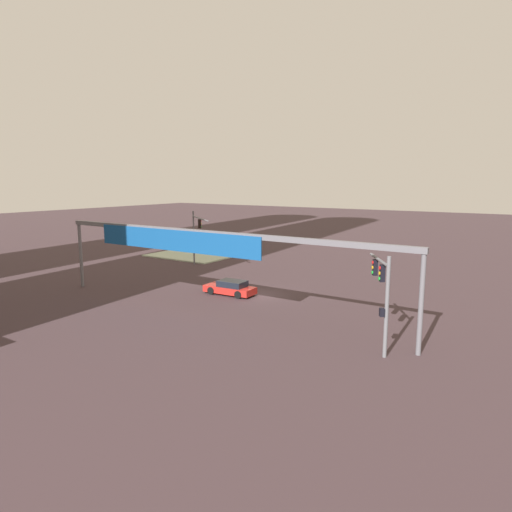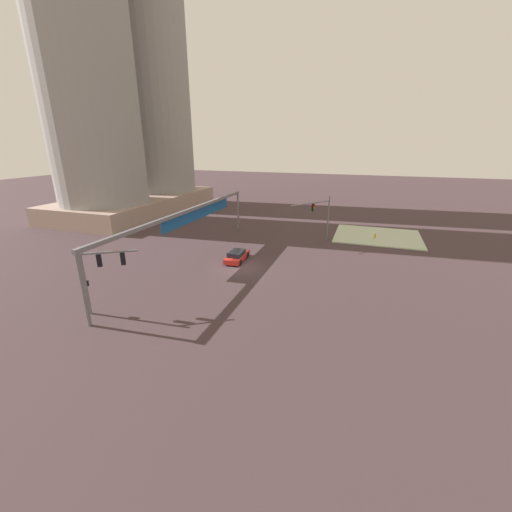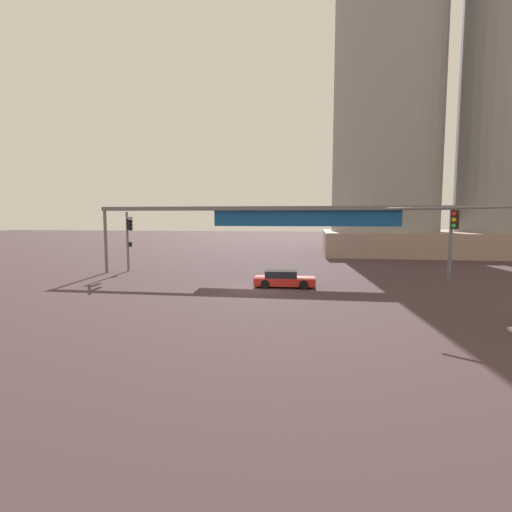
{
  "view_description": "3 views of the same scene",
  "coord_description": "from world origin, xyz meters",
  "px_view_note": "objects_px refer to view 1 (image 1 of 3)",
  "views": [
    {
      "loc": [
        -20.27,
        30.83,
        9.42
      ],
      "look_at": [
        0.52,
        -0.6,
        3.13
      ],
      "focal_mm": 31.79,
      "sensor_mm": 36.0,
      "label": 1
    },
    {
      "loc": [
        -30.5,
        -12.18,
        12.83
      ],
      "look_at": [
        -1.46,
        -2.18,
        2.04
      ],
      "focal_mm": 22.76,
      "sensor_mm": 36.0,
      "label": 2
    },
    {
      "loc": [
        4.06,
        -26.87,
        5.02
      ],
      "look_at": [
        -0.14,
        1.08,
        2.25
      ],
      "focal_mm": 27.68,
      "sensor_mm": 36.0,
      "label": 3
    }
  ],
  "objects_px": {
    "traffic_signal_opposite_side": "(197,230)",
    "traffic_signal_near_corner": "(382,287)",
    "sedan_car_approaching": "(230,288)",
    "fire_hydrant_on_curb": "(211,251)"
  },
  "relations": [
    {
      "from": "traffic_signal_opposite_side",
      "to": "sedan_car_approaching",
      "type": "relative_size",
      "value": 1.38
    },
    {
      "from": "traffic_signal_opposite_side",
      "to": "sedan_car_approaching",
      "type": "xyz_separation_m",
      "value": [
        -10.26,
        7.72,
        -3.6
      ]
    },
    {
      "from": "traffic_signal_near_corner",
      "to": "fire_hydrant_on_curb",
      "type": "bearing_deg",
      "value": 22.69
    },
    {
      "from": "traffic_signal_near_corner",
      "to": "sedan_car_approaching",
      "type": "xyz_separation_m",
      "value": [
        14.54,
        -5.5,
        -3.08
      ]
    },
    {
      "from": "traffic_signal_near_corner",
      "to": "traffic_signal_opposite_side",
      "type": "relative_size",
      "value": 0.91
    },
    {
      "from": "sedan_car_approaching",
      "to": "fire_hydrant_on_curb",
      "type": "bearing_deg",
      "value": -49.31
    },
    {
      "from": "traffic_signal_near_corner",
      "to": "fire_hydrant_on_curb",
      "type": "distance_m",
      "value": 35.54
    },
    {
      "from": "traffic_signal_opposite_side",
      "to": "traffic_signal_near_corner",
      "type": "bearing_deg",
      "value": 8.18
    },
    {
      "from": "sedan_car_approaching",
      "to": "traffic_signal_opposite_side",
      "type": "bearing_deg",
      "value": -39.97
    },
    {
      "from": "traffic_signal_opposite_side",
      "to": "sedan_car_approaching",
      "type": "height_order",
      "value": "traffic_signal_opposite_side"
    }
  ]
}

